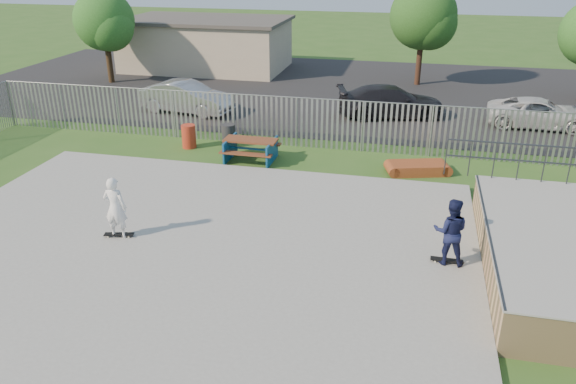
% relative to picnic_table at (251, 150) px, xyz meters
% --- Properties ---
extents(ground, '(120.00, 120.00, 0.00)m').
position_rel_picnic_table_xyz_m(ground, '(0.32, -7.04, -0.42)').
color(ground, '#325B1F').
rests_on(ground, ground).
extents(concrete_slab, '(15.00, 12.00, 0.15)m').
position_rel_picnic_table_xyz_m(concrete_slab, '(0.32, -7.04, -0.35)').
color(concrete_slab, gray).
rests_on(concrete_slab, ground).
extents(quarter_pipe, '(5.50, 7.05, 2.19)m').
position_rel_picnic_table_xyz_m(quarter_pipe, '(9.82, -6.00, 0.14)').
color(quarter_pipe, tan).
rests_on(quarter_pipe, ground).
extents(fence, '(26.04, 16.02, 2.00)m').
position_rel_picnic_table_xyz_m(fence, '(1.32, -2.46, 0.58)').
color(fence, gray).
rests_on(fence, ground).
extents(picnic_table, '(1.98, 1.64, 0.83)m').
position_rel_picnic_table_xyz_m(picnic_table, '(0.00, 0.00, 0.00)').
color(picnic_table, brown).
rests_on(picnic_table, ground).
extents(funbox, '(2.07, 1.44, 0.38)m').
position_rel_picnic_table_xyz_m(funbox, '(6.13, 0.07, -0.24)').
color(funbox, brown).
rests_on(funbox, ground).
extents(trash_bin_red, '(0.56, 0.56, 0.93)m').
position_rel_picnic_table_xyz_m(trash_bin_red, '(-2.82, 0.86, 0.04)').
color(trash_bin_red, '#AE2F1A').
rests_on(trash_bin_red, ground).
extents(trash_bin_grey, '(0.55, 0.55, 0.92)m').
position_rel_picnic_table_xyz_m(trash_bin_grey, '(-1.32, 1.34, 0.03)').
color(trash_bin_grey, '#28282B').
rests_on(trash_bin_grey, ground).
extents(parking_lot, '(40.00, 18.00, 0.02)m').
position_rel_picnic_table_xyz_m(parking_lot, '(0.32, 11.96, -0.41)').
color(parking_lot, black).
rests_on(parking_lot, ground).
extents(car_silver, '(4.71, 2.25, 1.49)m').
position_rel_picnic_table_xyz_m(car_silver, '(-4.87, 5.62, 0.34)').
color(car_silver, '#B5B4BA').
rests_on(car_silver, parking_lot).
extents(car_dark, '(5.35, 3.25, 1.45)m').
position_rel_picnic_table_xyz_m(car_dark, '(4.73, 7.09, 0.32)').
color(car_dark, black).
rests_on(car_dark, parking_lot).
extents(car_white, '(4.59, 2.29, 1.25)m').
position_rel_picnic_table_xyz_m(car_white, '(11.27, 6.90, 0.22)').
color(car_white, silver).
rests_on(car_white, parking_lot).
extents(building, '(10.40, 6.40, 3.20)m').
position_rel_picnic_table_xyz_m(building, '(-7.68, 15.96, 1.19)').
color(building, '#BFAE93').
rests_on(building, ground).
extents(tree_left, '(3.40, 3.40, 5.24)m').
position_rel_picnic_table_xyz_m(tree_left, '(-11.78, 10.81, 3.10)').
color(tree_left, '#3B2917').
rests_on(tree_left, ground).
extents(tree_mid, '(3.70, 3.70, 5.70)m').
position_rel_picnic_table_xyz_m(tree_mid, '(5.85, 14.29, 3.42)').
color(tree_mid, '#402619').
rests_on(tree_mid, ground).
extents(skateboard_a, '(0.81, 0.22, 0.08)m').
position_rel_picnic_table_xyz_m(skateboard_a, '(6.96, -6.30, -0.23)').
color(skateboard_a, black).
rests_on(skateboard_a, concrete_slab).
extents(skateboard_b, '(0.82, 0.37, 0.08)m').
position_rel_picnic_table_xyz_m(skateboard_b, '(-1.71, -6.90, -0.23)').
color(skateboard_b, black).
rests_on(skateboard_b, concrete_slab).
extents(skater_navy, '(0.86, 0.68, 1.73)m').
position_rel_picnic_table_xyz_m(skater_navy, '(6.96, -6.30, 0.59)').
color(skater_navy, '#14193E').
rests_on(skater_navy, concrete_slab).
extents(skater_white, '(0.65, 0.44, 1.73)m').
position_rel_picnic_table_xyz_m(skater_white, '(-1.71, -6.90, 0.59)').
color(skater_white, white).
rests_on(skater_white, concrete_slab).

